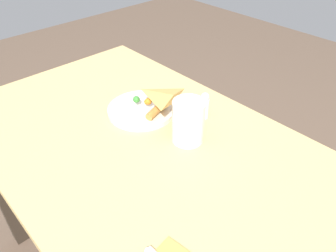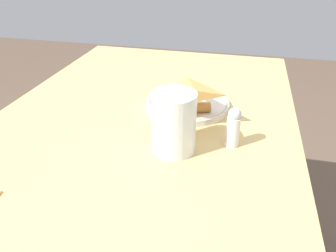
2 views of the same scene
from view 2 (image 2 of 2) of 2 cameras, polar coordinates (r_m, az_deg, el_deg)
The scene contains 4 objects.
dining_table at distance 0.83m, azimuth -4.87°, elevation -6.29°, with size 1.19×0.73×0.73m.
plate_pizza at distance 0.85m, azimuth 3.40°, elevation 4.08°, with size 0.21×0.21×0.05m.
milk_glass at distance 0.65m, azimuth 1.03°, elevation 0.34°, with size 0.09×0.09×0.13m.
salt_shaker at distance 0.69m, azimuth 11.30°, elevation -0.18°, with size 0.03×0.03×0.09m.
Camera 2 is at (-0.63, -0.22, 1.11)m, focal length 35.00 mm.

